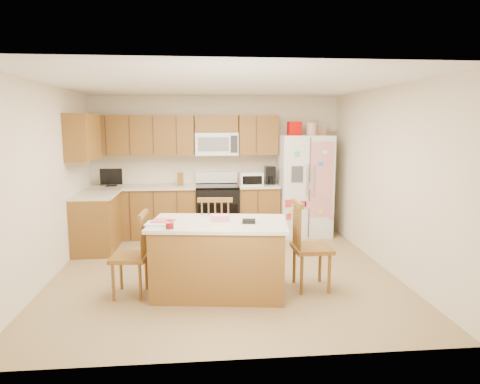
{
  "coord_description": "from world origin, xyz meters",
  "views": [
    {
      "loc": [
        -0.31,
        -5.63,
        1.99
      ],
      "look_at": [
        0.26,
        0.35,
        1.04
      ],
      "focal_mm": 32.0,
      "sensor_mm": 36.0,
      "label": 1
    }
  ],
  "objects": [
    {
      "name": "ground",
      "position": [
        0.0,
        0.0,
        0.0
      ],
      "size": [
        4.5,
        4.5,
        0.0
      ],
      "primitive_type": "plane",
      "color": "#937751",
      "rests_on": "ground"
    },
    {
      "name": "refrigerator",
      "position": [
        1.57,
        1.87,
        0.92
      ],
      "size": [
        0.9,
        0.79,
        2.04
      ],
      "color": "white",
      "rests_on": "ground"
    },
    {
      "name": "room_shell",
      "position": [
        0.0,
        0.0,
        1.44
      ],
      "size": [
        4.6,
        4.6,
        2.52
      ],
      "color": "beige",
      "rests_on": "ground"
    },
    {
      "name": "cabinetry",
      "position": [
        -0.98,
        1.79,
        0.91
      ],
      "size": [
        3.36,
        1.56,
        2.15
      ],
      "color": "brown",
      "rests_on": "ground"
    },
    {
      "name": "windsor_chair_back",
      "position": [
        -0.11,
        -0.17,
        0.51
      ],
      "size": [
        0.5,
        0.48,
        1.08
      ],
      "color": "brown",
      "rests_on": "ground"
    },
    {
      "name": "island",
      "position": [
        -0.09,
        -0.75,
        0.44
      ],
      "size": [
        1.69,
        1.12,
        0.96
      ],
      "color": "brown",
      "rests_on": "ground"
    },
    {
      "name": "windsor_chair_left",
      "position": [
        -1.11,
        -0.73,
        0.47
      ],
      "size": [
        0.44,
        0.46,
        1.0
      ],
      "color": "brown",
      "rests_on": "ground"
    },
    {
      "name": "stove",
      "position": [
        0.0,
        1.94,
        0.47
      ],
      "size": [
        0.76,
        0.65,
        1.13
      ],
      "color": "black",
      "rests_on": "ground"
    },
    {
      "name": "windsor_chair_right",
      "position": [
        1.01,
        -0.71,
        0.51
      ],
      "size": [
        0.45,
        0.47,
        1.09
      ],
      "color": "brown",
      "rests_on": "ground"
    }
  ]
}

